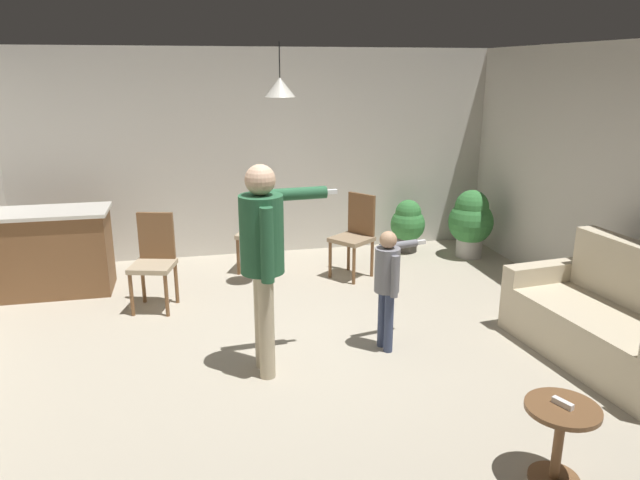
{
  "coord_description": "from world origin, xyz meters",
  "views": [
    {
      "loc": [
        -0.89,
        -4.57,
        2.44
      ],
      "look_at": [
        0.17,
        0.23,
        1.0
      ],
      "focal_mm": 32.97,
      "sensor_mm": 36.0,
      "label": 1
    }
  ],
  "objects_px": {
    "person_child": "(388,277)",
    "potted_plant_by_wall": "(408,223)",
    "dining_chair_near_wall": "(154,258)",
    "potted_plant_corner": "(471,220)",
    "kitchen_counter": "(53,252)",
    "person_adult": "(264,248)",
    "couch_floral": "(611,325)",
    "dining_chair_centre_back": "(262,229)",
    "side_table_by_couch": "(559,435)",
    "spare_remote_on_table": "(563,403)",
    "dining_chair_by_counter": "(355,232)"
  },
  "relations": [
    {
      "from": "dining_chair_near_wall",
      "to": "dining_chair_centre_back",
      "type": "bearing_deg",
      "value": -129.21
    },
    {
      "from": "kitchen_counter",
      "to": "dining_chair_centre_back",
      "type": "xyz_separation_m",
      "value": [
        2.35,
        0.22,
        0.07
      ]
    },
    {
      "from": "dining_chair_near_wall",
      "to": "dining_chair_centre_back",
      "type": "xyz_separation_m",
      "value": [
        1.23,
        0.89,
        0.0
      ]
    },
    {
      "from": "kitchen_counter",
      "to": "potted_plant_by_wall",
      "type": "distance_m",
      "value": 4.45
    },
    {
      "from": "person_adult",
      "to": "dining_chair_near_wall",
      "type": "height_order",
      "value": "person_adult"
    },
    {
      "from": "dining_chair_near_wall",
      "to": "potted_plant_corner",
      "type": "bearing_deg",
      "value": -152.72
    },
    {
      "from": "dining_chair_near_wall",
      "to": "couch_floral",
      "type": "bearing_deg",
      "value": 166.67
    },
    {
      "from": "person_adult",
      "to": "potted_plant_by_wall",
      "type": "xyz_separation_m",
      "value": [
        2.33,
        2.92,
        -0.68
      ]
    },
    {
      "from": "dining_chair_by_counter",
      "to": "dining_chair_near_wall",
      "type": "distance_m",
      "value": 2.36
    },
    {
      "from": "person_child",
      "to": "spare_remote_on_table",
      "type": "relative_size",
      "value": 8.49
    },
    {
      "from": "person_adult",
      "to": "potted_plant_corner",
      "type": "height_order",
      "value": "person_adult"
    },
    {
      "from": "dining_chair_by_counter",
      "to": "potted_plant_corner",
      "type": "distance_m",
      "value": 1.75
    },
    {
      "from": "couch_floral",
      "to": "potted_plant_by_wall",
      "type": "bearing_deg",
      "value": 3.78
    },
    {
      "from": "couch_floral",
      "to": "side_table_by_couch",
      "type": "distance_m",
      "value": 1.89
    },
    {
      "from": "dining_chair_by_counter",
      "to": "dining_chair_centre_back",
      "type": "height_order",
      "value": "same"
    },
    {
      "from": "side_table_by_couch",
      "to": "potted_plant_by_wall",
      "type": "height_order",
      "value": "potted_plant_by_wall"
    },
    {
      "from": "dining_chair_near_wall",
      "to": "spare_remote_on_table",
      "type": "height_order",
      "value": "dining_chair_near_wall"
    },
    {
      "from": "side_table_by_couch",
      "to": "dining_chair_near_wall",
      "type": "relative_size",
      "value": 0.52
    },
    {
      "from": "dining_chair_near_wall",
      "to": "dining_chair_centre_back",
      "type": "relative_size",
      "value": 1.0
    },
    {
      "from": "couch_floral",
      "to": "person_child",
      "type": "relative_size",
      "value": 1.7
    },
    {
      "from": "dining_chair_centre_back",
      "to": "spare_remote_on_table",
      "type": "bearing_deg",
      "value": -140.86
    },
    {
      "from": "side_table_by_couch",
      "to": "spare_remote_on_table",
      "type": "distance_m",
      "value": 0.21
    },
    {
      "from": "couch_floral",
      "to": "kitchen_counter",
      "type": "relative_size",
      "value": 1.49
    },
    {
      "from": "person_child",
      "to": "couch_floral",
      "type": "bearing_deg",
      "value": 59.6
    },
    {
      "from": "kitchen_counter",
      "to": "person_adult",
      "type": "relative_size",
      "value": 0.72
    },
    {
      "from": "dining_chair_centre_back",
      "to": "side_table_by_couch",
      "type": "bearing_deg",
      "value": -140.88
    },
    {
      "from": "couch_floral",
      "to": "spare_remote_on_table",
      "type": "relative_size",
      "value": 14.46
    },
    {
      "from": "person_adult",
      "to": "dining_chair_centre_back",
      "type": "xyz_separation_m",
      "value": [
        0.28,
        2.53,
        -0.54
      ]
    },
    {
      "from": "kitchen_counter",
      "to": "dining_chair_near_wall",
      "type": "xyz_separation_m",
      "value": [
        1.12,
        -0.67,
        0.07
      ]
    },
    {
      "from": "side_table_by_couch",
      "to": "dining_chair_near_wall",
      "type": "bearing_deg",
      "value": 126.52
    },
    {
      "from": "couch_floral",
      "to": "potted_plant_by_wall",
      "type": "distance_m",
      "value": 3.41
    },
    {
      "from": "dining_chair_by_counter",
      "to": "dining_chair_centre_back",
      "type": "xyz_separation_m",
      "value": [
        -1.08,
        0.4,
        0.0
      ]
    },
    {
      "from": "person_child",
      "to": "potted_plant_corner",
      "type": "height_order",
      "value": "person_child"
    },
    {
      "from": "kitchen_counter",
      "to": "potted_plant_by_wall",
      "type": "xyz_separation_m",
      "value": [
        4.41,
        0.61,
        -0.08
      ]
    },
    {
      "from": "dining_chair_centre_back",
      "to": "spare_remote_on_table",
      "type": "xyz_separation_m",
      "value": [
        1.27,
        -4.26,
        -0.01
      ]
    },
    {
      "from": "kitchen_counter",
      "to": "spare_remote_on_table",
      "type": "relative_size",
      "value": 9.69
    },
    {
      "from": "dining_chair_by_counter",
      "to": "spare_remote_on_table",
      "type": "xyz_separation_m",
      "value": [
        0.19,
        -3.86,
        -0.01
      ]
    },
    {
      "from": "couch_floral",
      "to": "dining_chair_by_counter",
      "type": "relative_size",
      "value": 1.88
    },
    {
      "from": "side_table_by_couch",
      "to": "potted_plant_by_wall",
      "type": "bearing_deg",
      "value": 80.44
    },
    {
      "from": "person_child",
      "to": "potted_plant_by_wall",
      "type": "bearing_deg",
      "value": 144.35
    },
    {
      "from": "dining_chair_near_wall",
      "to": "side_table_by_couch",
      "type": "bearing_deg",
      "value": 141.38
    },
    {
      "from": "couch_floral",
      "to": "dining_chair_centre_back",
      "type": "height_order",
      "value": "same"
    },
    {
      "from": "potted_plant_corner",
      "to": "potted_plant_by_wall",
      "type": "bearing_deg",
      "value": 151.1
    },
    {
      "from": "dining_chair_by_counter",
      "to": "spare_remote_on_table",
      "type": "bearing_deg",
      "value": 145.94
    },
    {
      "from": "potted_plant_corner",
      "to": "spare_remote_on_table",
      "type": "bearing_deg",
      "value": -109.6
    },
    {
      "from": "person_child",
      "to": "side_table_by_couch",
      "type": "bearing_deg",
      "value": 1.42
    },
    {
      "from": "potted_plant_by_wall",
      "to": "couch_floral",
      "type": "bearing_deg",
      "value": -80.14
    },
    {
      "from": "person_adult",
      "to": "spare_remote_on_table",
      "type": "distance_m",
      "value": 2.38
    },
    {
      "from": "kitchen_counter",
      "to": "potted_plant_by_wall",
      "type": "height_order",
      "value": "kitchen_counter"
    },
    {
      "from": "person_child",
      "to": "dining_chair_near_wall",
      "type": "relative_size",
      "value": 1.1
    }
  ]
}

